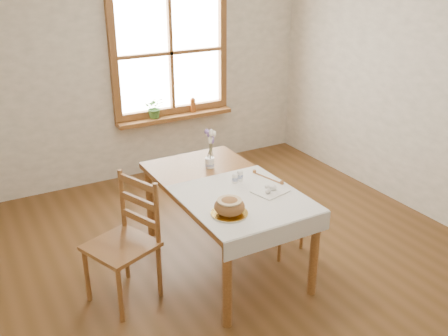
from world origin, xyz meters
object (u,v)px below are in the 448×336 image
Objects in this scene: dining_table at (224,194)px; bread_plate at (229,214)px; chair_left at (121,244)px; flower_vase at (210,163)px; chair_right at (279,210)px.

bread_plate reaches higher than dining_table.
dining_table is 1.63× the size of chair_left.
dining_table is at bearing 72.41° from chair_left.
flower_vase is at bearing 80.74° from dining_table.
bread_plate is at bearing -108.68° from flower_vase.
chair_left is 10.87× the size of flower_vase.
chair_right is at bearing 69.03° from chair_left.
flower_vase is (-0.48, 0.41, 0.40)m from chair_right.
dining_table is at bearing -99.26° from flower_vase.
dining_table is 6.03× the size of bread_plate.
chair_right reaches higher than bread_plate.
flower_vase is at bearing 91.80° from chair_left.
bread_plate is at bearing -115.15° from dining_table.
flower_vase reaches higher than chair_right.
dining_table is 0.55m from bread_plate.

